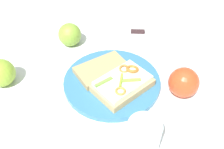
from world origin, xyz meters
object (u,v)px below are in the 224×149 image
object	(u,v)px
sandwich	(123,83)
apple_1	(1,73)
apple_0	(184,82)
plate	(112,82)
bread_slice_side	(102,69)
knife	(133,32)
drinking_glass	(143,137)
apple_2	(70,35)

from	to	relation	value
sandwich	apple_1	world-z (taller)	apple_1
sandwich	apple_0	size ratio (longest dim) A/B	2.05
plate	apple_0	distance (m)	0.20
bread_slice_side	knife	bearing A→B (deg)	-147.66
apple_1	knife	bearing A→B (deg)	93.87
plate	apple_1	size ratio (longest dim) A/B	3.51
bread_slice_side	drinking_glass	world-z (taller)	drinking_glass
sandwich	apple_0	distance (m)	0.16
sandwich	apple_0	world-z (taller)	apple_0
drinking_glass	bread_slice_side	bearing A→B (deg)	172.14
plate	apple_2	world-z (taller)	apple_2
apple_1	bread_slice_side	bearing A→B (deg)	66.52
plate	apple_0	xyz separation A→B (m)	(0.13, 0.15, 0.03)
plate	bread_slice_side	distance (m)	0.05
drinking_glass	apple_0	bearing A→B (deg)	114.25
sandwich	bread_slice_side	world-z (taller)	sandwich
apple_2	bread_slice_side	bearing A→B (deg)	5.86
sandwich	bread_slice_side	distance (m)	0.09
bread_slice_side	sandwich	bearing A→B (deg)	98.62
plate	apple_0	bearing A→B (deg)	49.49
bread_slice_side	apple_0	xyz separation A→B (m)	(0.17, 0.16, 0.02)
knife	drinking_glass	bearing A→B (deg)	91.48
apple_2	plate	bearing A→B (deg)	6.85
apple_0	apple_1	size ratio (longest dim) A/B	1.05
apple_1	knife	xyz separation A→B (m)	(-0.03, 0.46, -0.03)
apple_0	plate	bearing A→B (deg)	-130.51
plate	knife	distance (m)	0.27
apple_1	knife	world-z (taller)	apple_1
bread_slice_side	plate	bearing A→B (deg)	98.21
apple_2	sandwich	bearing A→B (deg)	7.66
apple_0	apple_2	distance (m)	0.40
bread_slice_side	knife	size ratio (longest dim) A/B	1.38
apple_2	knife	world-z (taller)	apple_2
sandwich	bread_slice_side	size ratio (longest dim) A/B	1.14
plate	sandwich	xyz separation A→B (m)	(0.04, 0.01, 0.03)
bread_slice_side	apple_1	xyz separation A→B (m)	(-0.11, -0.26, 0.01)
apple_0	apple_1	bearing A→B (deg)	-124.17
plate	knife	bearing A→B (deg)	133.91
bread_slice_side	apple_2	size ratio (longest dim) A/B	1.91
bread_slice_side	drinking_glass	distance (m)	0.26
bread_slice_side	apple_2	bearing A→B (deg)	-87.14
apple_1	drinking_glass	world-z (taller)	drinking_glass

